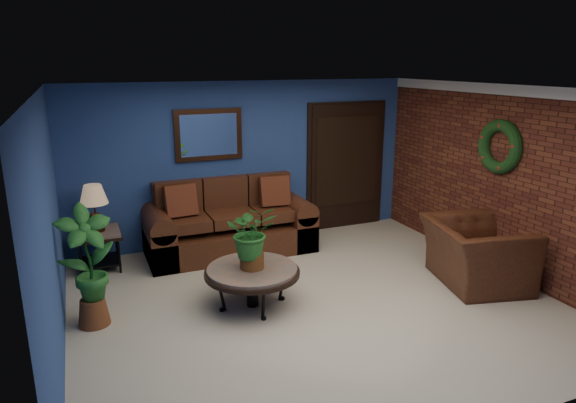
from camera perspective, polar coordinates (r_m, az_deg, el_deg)
name	(u,v)px	position (r m, az deg, el deg)	size (l,w,h in m)	color
floor	(314,302)	(6.26, 2.92, -11.10)	(5.50, 5.50, 0.00)	#BCB19C
wall_back	(247,162)	(8.08, -4.60, 4.36)	(5.50, 0.04, 2.50)	navy
wall_left	(50,232)	(5.29, -24.95, -3.05)	(0.04, 5.00, 2.50)	navy
wall_right_brick	(502,180)	(7.40, 22.70, 2.17)	(0.04, 5.00, 2.50)	brown
ceiling	(317,89)	(5.61, 3.27, 12.39)	(5.50, 5.00, 0.02)	silver
crown_molding	(511,90)	(7.22, 23.51, 11.29)	(0.03, 5.00, 0.14)	white
wall_mirror	(209,135)	(7.80, -8.81, 7.33)	(1.02, 0.06, 0.77)	#3E1F10
closet_door	(346,167)	(8.78, 6.44, 3.87)	(1.44, 0.06, 2.18)	black
wreath	(500,147)	(7.31, 22.45, 5.65)	(0.72, 0.72, 0.16)	black
sofa	(228,227)	(7.80, -6.65, -2.86)	(2.45, 1.06, 1.10)	#4B2615
coffee_table	(252,272)	(6.02, -4.00, -7.87)	(1.11, 1.11, 0.48)	#57514C
end_table	(98,240)	(7.48, -20.36, -4.02)	(0.61, 0.61, 0.56)	#57514C
table_lamp	(94,202)	(7.33, -20.75, -0.09)	(0.37, 0.37, 0.62)	#3E1F10
side_chair	(270,212)	(7.98, -2.01, -1.16)	(0.45, 0.45, 0.92)	brown
armchair	(476,253)	(7.03, 20.14, -5.43)	(1.25, 1.09, 0.81)	#4B2615
coffee_plant	(251,234)	(5.85, -4.09, -3.58)	(0.64, 0.58, 0.76)	#5E2E17
floor_plant	(452,235)	(7.65, 17.74, -3.62)	(0.41, 0.36, 0.78)	#5E2E17
tall_plant	(88,263)	(5.87, -21.32, -6.37)	(0.66, 0.53, 1.35)	brown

